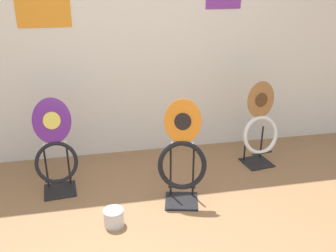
{
  "coord_description": "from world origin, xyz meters",
  "views": [
    {
      "loc": [
        -0.44,
        -1.67,
        1.86
      ],
      "look_at": [
        0.19,
        1.4,
        0.55
      ],
      "focal_mm": 40.0,
      "sensor_mm": 36.0,
      "label": 1
    }
  ],
  "objects": [
    {
      "name": "toilet_seat_display_purple_note",
      "position": [
        -0.82,
        1.42,
        0.39
      ],
      "size": [
        0.39,
        0.39,
        0.83
      ],
      "color": "black",
      "rests_on": "ground_plane"
    },
    {
      "name": "toilet_seat_display_orange_sun",
      "position": [
        0.22,
        1.0,
        0.42
      ],
      "size": [
        0.44,
        0.34,
        0.91
      ],
      "color": "black",
      "rests_on": "ground_plane"
    },
    {
      "name": "paint_can",
      "position": [
        -0.37,
        0.79,
        0.08
      ],
      "size": [
        0.16,
        0.16,
        0.14
      ],
      "color": "silver",
      "rests_on": "ground_plane"
    },
    {
      "name": "wall_back",
      "position": [
        -0.0,
        2.09,
        1.3
      ],
      "size": [
        8.0,
        0.07,
        2.6
      ],
      "color": "silver",
      "rests_on": "ground_plane"
    },
    {
      "name": "toilet_seat_display_woodgrain",
      "position": [
        1.15,
        1.52,
        0.38
      ],
      "size": [
        0.41,
        0.32,
        0.87
      ],
      "color": "black",
      "rests_on": "ground_plane"
    }
  ]
}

